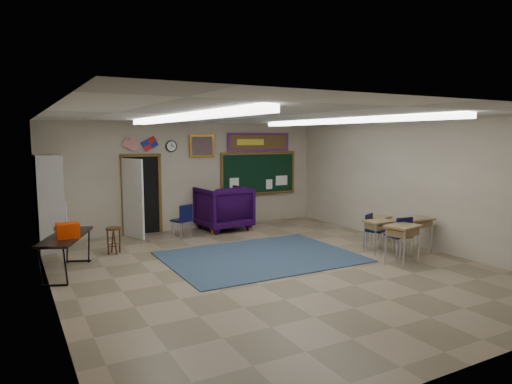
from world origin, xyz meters
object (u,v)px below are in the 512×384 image
student_desk_front_left (379,235)px  student_desk_front_right (379,228)px  wingback_armchair (223,208)px  folding_table (66,253)px  wooden_stool (114,240)px

student_desk_front_left → student_desk_front_right: 1.05m
wingback_armchair → student_desk_front_left: 4.52m
folding_table → wooden_stool: folding_table is taller
student_desk_front_right → wingback_armchair: bearing=115.7°
student_desk_front_left → folding_table: size_ratio=0.39×
wingback_armchair → folding_table: wingback_armchair is taller
wingback_armchair → student_desk_front_left: size_ratio=1.84×
folding_table → wooden_stool: (1.10, 1.08, -0.10)m
student_desk_front_right → wooden_stool: (-6.01, 2.02, -0.06)m
wingback_armchair → wooden_stool: bearing=17.7°
wingback_armchair → student_desk_front_left: bearing=112.2°
student_desk_front_left → wooden_stool: (-5.28, 2.76, -0.10)m
student_desk_front_left → wooden_stool: size_ratio=1.23×
student_desk_front_left → wooden_stool: student_desk_front_left is taller
folding_table → wooden_stool: bearing=67.1°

